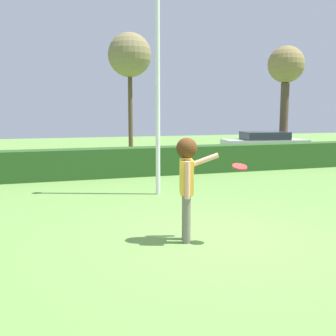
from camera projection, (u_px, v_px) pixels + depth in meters
name	position (u px, v px, depth m)	size (l,w,h in m)	color
ground_plane	(216.00, 237.00, 7.13)	(60.00, 60.00, 0.00)	#649043
person	(187.00, 175.00, 6.76)	(0.82, 0.55, 1.80)	slate
frisbee	(240.00, 167.00, 6.61)	(0.25, 0.25, 0.09)	red
lamppost	(158.00, 62.00, 10.41)	(0.24, 0.24, 6.42)	silver
hedge_row	(127.00, 162.00, 13.97)	(25.96, 0.90, 1.00)	#284E1E
parked_car_silver	(264.00, 143.00, 20.33)	(4.43, 2.39, 1.25)	#B7B7BC
oak_tree	(286.00, 70.00, 20.87)	(1.91, 1.91, 5.67)	brown
bare_elm_tree	(130.00, 56.00, 23.14)	(2.54, 2.54, 6.82)	brown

